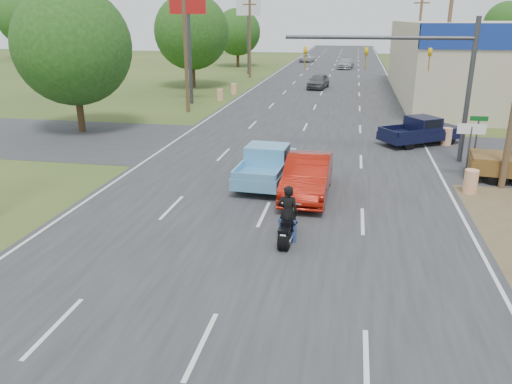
% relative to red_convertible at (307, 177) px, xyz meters
% --- Properties ---
extents(ground, '(200.00, 200.00, 0.00)m').
position_rel_red_convertible_xyz_m(ground, '(-1.37, -10.39, -0.82)').
color(ground, '#32471C').
rests_on(ground, ground).
extents(main_road, '(15.00, 180.00, 0.02)m').
position_rel_red_convertible_xyz_m(main_road, '(-1.37, 29.61, -0.81)').
color(main_road, '#2D2D30').
rests_on(main_road, ground).
extents(cross_road, '(120.00, 10.00, 0.02)m').
position_rel_red_convertible_xyz_m(cross_road, '(-1.37, 7.61, -0.81)').
color(cross_road, '#2D2D30').
rests_on(cross_road, ground).
extents(utility_pole_2, '(2.00, 0.28, 10.00)m').
position_rel_red_convertible_xyz_m(utility_pole_2, '(8.13, 20.61, 4.49)').
color(utility_pole_2, '#4C3823').
rests_on(utility_pole_2, ground).
extents(utility_pole_3, '(2.00, 0.28, 10.00)m').
position_rel_red_convertible_xyz_m(utility_pole_3, '(8.13, 38.61, 4.49)').
color(utility_pole_3, '#4C3823').
rests_on(utility_pole_3, ground).
extents(utility_pole_5, '(2.00, 0.28, 10.00)m').
position_rel_red_convertible_xyz_m(utility_pole_5, '(-10.87, 17.61, 4.49)').
color(utility_pole_5, '#4C3823').
rests_on(utility_pole_5, ground).
extents(utility_pole_6, '(2.00, 0.28, 10.00)m').
position_rel_red_convertible_xyz_m(utility_pole_6, '(-10.87, 41.61, 4.49)').
color(utility_pole_6, '#4C3823').
rests_on(utility_pole_6, ground).
extents(tree_0, '(7.14, 7.14, 8.84)m').
position_rel_red_convertible_xyz_m(tree_0, '(-15.37, 9.61, 4.44)').
color(tree_0, '#422D19').
rests_on(tree_0, ground).
extents(tree_1, '(7.56, 7.56, 9.36)m').
position_rel_red_convertible_xyz_m(tree_1, '(-14.87, 31.61, 4.75)').
color(tree_1, '#422D19').
rests_on(tree_1, ground).
extents(tree_2, '(6.72, 6.72, 8.32)m').
position_rel_red_convertible_xyz_m(tree_2, '(-15.57, 55.61, 4.13)').
color(tree_2, '#422D19').
rests_on(tree_2, ground).
extents(tree_4, '(9.24, 9.24, 11.44)m').
position_rel_red_convertible_xyz_m(tree_4, '(-56.37, 64.61, 5.99)').
color(tree_4, '#422D19').
rests_on(tree_4, ground).
extents(tree_5, '(7.98, 7.98, 9.88)m').
position_rel_red_convertible_xyz_m(tree_5, '(28.63, 84.61, 5.06)').
color(tree_5, '#422D19').
rests_on(tree_5, ground).
extents(tree_6, '(8.82, 8.82, 10.92)m').
position_rel_red_convertible_xyz_m(tree_6, '(-31.37, 84.61, 5.68)').
color(tree_6, '#422D19').
rests_on(tree_6, ground).
extents(barrel_0, '(0.56, 0.56, 1.00)m').
position_rel_red_convertible_xyz_m(barrel_0, '(6.63, 1.61, -0.32)').
color(barrel_0, orange).
rests_on(barrel_0, ground).
extents(barrel_1, '(0.56, 0.56, 1.00)m').
position_rel_red_convertible_xyz_m(barrel_1, '(7.03, 10.11, -0.32)').
color(barrel_1, orange).
rests_on(barrel_1, ground).
extents(barrel_2, '(0.56, 0.56, 1.00)m').
position_rel_red_convertible_xyz_m(barrel_2, '(-9.87, 23.61, -0.32)').
color(barrel_2, orange).
rests_on(barrel_2, ground).
extents(barrel_3, '(0.56, 0.56, 1.00)m').
position_rel_red_convertible_xyz_m(barrel_3, '(-9.57, 27.61, -0.32)').
color(barrel_3, orange).
rests_on(barrel_3, ground).
extents(pole_sign_left_near, '(3.00, 0.35, 9.20)m').
position_rel_red_convertible_xyz_m(pole_sign_left_near, '(-11.87, 21.61, 6.35)').
color(pole_sign_left_near, '#3F3F44').
rests_on(pole_sign_left_near, ground).
extents(pole_sign_left_far, '(3.00, 0.35, 9.20)m').
position_rel_red_convertible_xyz_m(pole_sign_left_far, '(-11.87, 45.61, 6.35)').
color(pole_sign_left_far, '#3F3F44').
rests_on(pole_sign_left_far, ground).
extents(lane_sign, '(1.20, 0.08, 2.52)m').
position_rel_red_convertible_xyz_m(lane_sign, '(6.83, 3.61, 1.08)').
color(lane_sign, '#3F3F44').
rests_on(lane_sign, ground).
extents(street_name_sign, '(0.80, 0.08, 2.61)m').
position_rel_red_convertible_xyz_m(street_name_sign, '(7.43, 5.11, 0.79)').
color(street_name_sign, '#3F3F44').
rests_on(street_name_sign, ground).
extents(signal_mast, '(9.12, 0.40, 7.00)m').
position_rel_red_convertible_xyz_m(signal_mast, '(4.45, 6.61, 3.98)').
color(signal_mast, '#3F3F44').
rests_on(signal_mast, ground).
extents(red_convertible, '(1.83, 5.03, 1.65)m').
position_rel_red_convertible_xyz_m(red_convertible, '(0.00, 0.00, 0.00)').
color(red_convertible, '#901106').
rests_on(red_convertible, ground).
extents(motorcycle, '(0.66, 2.15, 1.09)m').
position_rel_red_convertible_xyz_m(motorcycle, '(-0.21, -4.65, -0.34)').
color(motorcycle, black).
rests_on(motorcycle, ground).
extents(rider, '(0.69, 0.47, 1.84)m').
position_rel_red_convertible_xyz_m(rider, '(-0.21, -4.60, 0.09)').
color(rider, black).
rests_on(rider, ground).
extents(blue_pickup, '(2.20, 5.11, 1.66)m').
position_rel_red_convertible_xyz_m(blue_pickup, '(-1.92, 1.57, 0.02)').
color(blue_pickup, black).
rests_on(blue_pickup, ground).
extents(navy_pickup, '(5.00, 4.21, 1.59)m').
position_rel_red_convertible_xyz_m(navy_pickup, '(5.67, 10.11, -0.02)').
color(navy_pickup, black).
rests_on(navy_pickup, ground).
extents(distant_car_grey, '(2.34, 4.55, 1.48)m').
position_rel_red_convertible_xyz_m(distant_car_grey, '(-1.95, 33.12, -0.08)').
color(distant_car_grey, '#4F4F53').
rests_on(distant_car_grey, ground).
extents(distant_car_silver, '(2.57, 5.17, 1.44)m').
position_rel_red_convertible_xyz_m(distant_car_silver, '(0.34, 55.39, -0.10)').
color(distant_car_silver, '#A2A2A6').
rests_on(distant_car_silver, ground).
extents(distant_car_white, '(2.43, 4.51, 1.20)m').
position_rel_red_convertible_xyz_m(distant_car_white, '(-6.19, 66.17, -0.22)').
color(distant_car_white, silver).
rests_on(distant_car_white, ground).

